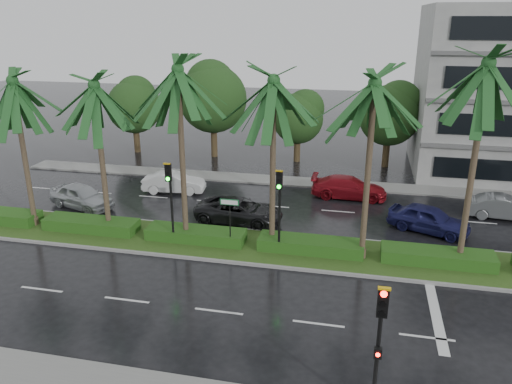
% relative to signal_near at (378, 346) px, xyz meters
% --- Properties ---
extents(ground, '(120.00, 120.00, 0.00)m').
position_rel_signal_near_xyz_m(ground, '(-6.00, 9.39, -2.50)').
color(ground, black).
rests_on(ground, ground).
extents(far_sidewalk, '(40.00, 2.00, 0.12)m').
position_rel_signal_near_xyz_m(far_sidewalk, '(-6.00, 21.39, -2.44)').
color(far_sidewalk, slate).
rests_on(far_sidewalk, ground).
extents(median, '(36.00, 4.00, 0.15)m').
position_rel_signal_near_xyz_m(median, '(-6.00, 10.39, -2.42)').
color(median, gray).
rests_on(median, ground).
extents(hedge, '(35.20, 1.40, 0.60)m').
position_rel_signal_near_xyz_m(hedge, '(-6.00, 10.39, -2.05)').
color(hedge, '#224915').
rests_on(hedge, median).
extents(lane_markings, '(34.00, 13.06, 0.01)m').
position_rel_signal_near_xyz_m(lane_markings, '(-2.96, 8.96, -2.50)').
color(lane_markings, silver).
rests_on(lane_markings, ground).
extents(palm_row, '(26.30, 4.20, 10.05)m').
position_rel_signal_near_xyz_m(palm_row, '(-7.24, 10.41, 5.38)').
color(palm_row, '#413426').
rests_on(palm_row, median).
extents(signal_near, '(0.34, 0.45, 4.36)m').
position_rel_signal_near_xyz_m(signal_near, '(0.00, 0.00, 0.00)').
color(signal_near, black).
rests_on(signal_near, near_sidewalk).
extents(signal_median_left, '(0.34, 0.42, 4.36)m').
position_rel_signal_near_xyz_m(signal_median_left, '(-10.00, 9.69, 0.49)').
color(signal_median_left, black).
rests_on(signal_median_left, median).
extents(signal_median_right, '(0.34, 0.42, 4.36)m').
position_rel_signal_near_xyz_m(signal_median_right, '(-4.50, 9.69, 0.49)').
color(signal_median_right, black).
rests_on(signal_median_right, median).
extents(street_sign, '(0.95, 0.09, 2.60)m').
position_rel_signal_near_xyz_m(street_sign, '(-7.00, 9.87, -0.38)').
color(street_sign, black).
rests_on(street_sign, median).
extents(bg_trees, '(32.99, 5.52, 7.97)m').
position_rel_signal_near_xyz_m(bg_trees, '(-5.14, 26.98, 2.17)').
color(bg_trees, '#3D2F1C').
rests_on(bg_trees, ground).
extents(car_silver, '(3.06, 4.70, 1.49)m').
position_rel_signal_near_xyz_m(car_silver, '(-17.50, 13.67, -1.76)').
color(car_silver, '#A9ADB1').
rests_on(car_silver, ground).
extents(car_white, '(1.96, 4.28, 1.36)m').
position_rel_signal_near_xyz_m(car_white, '(-13.00, 17.60, -1.82)').
color(car_white, silver).
rests_on(car_white, ground).
extents(car_darkgrey, '(2.60, 5.13, 1.39)m').
position_rel_signal_near_xyz_m(car_darkgrey, '(-7.47, 13.53, -1.81)').
color(car_darkgrey, black).
rests_on(car_darkgrey, ground).
extents(car_red, '(2.03, 4.86, 1.40)m').
position_rel_signal_near_xyz_m(car_red, '(-1.50, 19.02, -1.80)').
color(car_red, maroon).
rests_on(car_red, ground).
extents(car_blue, '(3.30, 4.68, 1.48)m').
position_rel_signal_near_xyz_m(car_blue, '(3.00, 14.46, -1.76)').
color(car_blue, navy).
rests_on(car_blue, ground).
extents(car_grey, '(1.72, 4.22, 1.36)m').
position_rel_signal_near_xyz_m(car_grey, '(7.51, 17.37, -1.82)').
color(car_grey, slate).
rests_on(car_grey, ground).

